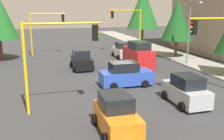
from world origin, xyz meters
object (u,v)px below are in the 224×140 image
at_px(traffic_signal_near_left, 222,40).
at_px(car_orange, 116,115).
at_px(car_silver, 186,91).
at_px(traffic_signal_near_right, 57,48).
at_px(tree_roadside_mid, 177,20).
at_px(car_black, 81,60).
at_px(traffic_signal_far_left, 129,22).
at_px(delivery_van_red, 138,56).
at_px(street_lamp_curbside, 191,25).
at_px(car_white, 123,51).
at_px(car_blue, 125,75).
at_px(traffic_signal_far_right, 45,25).
at_px(tree_roadside_far, 143,8).

relative_size(traffic_signal_near_left, car_orange, 1.54).
bearing_deg(car_silver, car_orange, -64.69).
bearing_deg(traffic_signal_near_right, traffic_signal_near_left, 90.00).
xyz_separation_m(tree_roadside_mid, car_black, (3.03, -12.49, -3.74)).
xyz_separation_m(traffic_signal_far_left, delivery_van_red, (10.04, -2.39, -2.92)).
height_order(traffic_signal_near_right, car_orange, traffic_signal_near_right).
bearing_deg(delivery_van_red, traffic_signal_near_right, -42.15).
height_order(street_lamp_curbside, tree_roadside_mid, tree_roadside_mid).
relative_size(car_orange, car_silver, 0.99).
bearing_deg(traffic_signal_near_left, car_silver, -72.56).
bearing_deg(street_lamp_curbside, car_white, -137.44).
relative_size(tree_roadside_mid, car_silver, 1.90).
distance_m(street_lamp_curbside, car_orange, 18.42).
height_order(delivery_van_red, car_blue, delivery_van_red).
bearing_deg(car_white, traffic_signal_near_right, -30.19).
height_order(traffic_signal_far_right, tree_roadside_mid, tree_roadside_mid).
distance_m(traffic_signal_near_right, car_white, 18.51).
xyz_separation_m(traffic_signal_near_left, street_lamp_curbside, (-9.61, 3.51, 0.35)).
xyz_separation_m(traffic_signal_near_right, car_silver, (1.02, 8.10, -2.99)).
height_order(traffic_signal_far_left, car_orange, traffic_signal_far_left).
distance_m(traffic_signal_far_left, car_black, 12.66).
height_order(car_blue, car_silver, same).
bearing_deg(traffic_signal_far_right, traffic_signal_near_right, 0.04).
xyz_separation_m(traffic_signal_far_left, car_white, (4.21, -2.22, -3.30)).
relative_size(tree_roadside_far, delivery_van_red, 1.92).
xyz_separation_m(street_lamp_curbside, car_white, (-6.18, -5.68, -3.45)).
xyz_separation_m(car_black, car_silver, (11.99, 4.93, -0.00)).
distance_m(traffic_signal_far_right, street_lamp_curbside, 18.15).
distance_m(car_orange, car_silver, 6.13).
xyz_separation_m(tree_roadside_mid, car_white, (-1.79, -6.48, -3.74)).
relative_size(car_blue, car_orange, 1.13).
bearing_deg(car_black, car_silver, 22.34).
xyz_separation_m(tree_roadside_far, car_orange, (27.65, -12.61, -5.17)).
height_order(street_lamp_curbside, car_black, street_lamp_curbside).
relative_size(traffic_signal_near_left, tree_roadside_far, 0.61).
height_order(street_lamp_curbside, car_white, street_lamp_curbside).
xyz_separation_m(car_black, car_orange, (14.62, -0.61, -0.00)).
xyz_separation_m(traffic_signal_near_right, car_black, (-10.97, 3.17, -2.99)).
height_order(delivery_van_red, car_black, delivery_van_red).
bearing_deg(street_lamp_curbside, car_silver, -32.46).
bearing_deg(car_white, car_silver, -3.70).
bearing_deg(traffic_signal_far_right, traffic_signal_near_left, 29.63).
distance_m(traffic_signal_near_left, car_black, 14.04).
height_order(car_silver, car_white, same).
relative_size(car_orange, car_white, 0.96).
height_order(tree_roadside_mid, car_white, tree_roadside_mid).
xyz_separation_m(traffic_signal_far_left, traffic_signal_near_left, (20.00, -0.05, -0.20)).
xyz_separation_m(traffic_signal_near_left, car_blue, (-4.00, -5.74, -3.10)).
relative_size(delivery_van_red, car_silver, 1.29).
height_order(car_black, car_orange, same).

